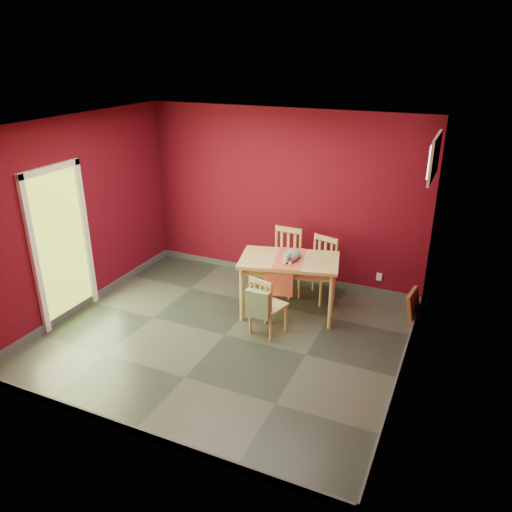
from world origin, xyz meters
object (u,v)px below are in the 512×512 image
at_px(cat, 292,253).
at_px(chair_near, 266,305).
at_px(dining_table, 289,266).
at_px(chair_far_right, 319,268).
at_px(chair_far_left, 284,260).
at_px(picture_frame, 413,306).
at_px(tote_bag, 258,304).

bearing_deg(cat, chair_near, -115.13).
height_order(dining_table, chair_near, same).
xyz_separation_m(chair_far_right, chair_near, (-0.31, -1.29, -0.05)).
bearing_deg(chair_far_left, picture_frame, -3.95).
distance_m(dining_table, chair_far_left, 0.75).
bearing_deg(cat, picture_frame, 4.05).
bearing_deg(cat, tote_bag, -114.72).
bearing_deg(chair_far_left, cat, -61.65).
relative_size(chair_far_left, chair_near, 1.19).
xyz_separation_m(chair_far_right, picture_frame, (1.40, -0.14, -0.26)).
xyz_separation_m(chair_far_right, cat, (-0.19, -0.68, 0.46)).
relative_size(chair_far_right, chair_near, 1.13).
height_order(dining_table, chair_far_left, chair_far_left).
bearing_deg(tote_bag, chair_near, 81.21).
xyz_separation_m(dining_table, picture_frame, (1.64, 0.50, -0.51)).
bearing_deg(dining_table, tote_bag, -96.39).
bearing_deg(picture_frame, dining_table, -162.95).
height_order(chair_far_right, tote_bag, chair_far_right).
bearing_deg(chair_far_left, chair_far_right, 0.55).
bearing_deg(chair_near, cat, 79.57).
relative_size(chair_far_right, picture_frame, 2.10).
height_order(chair_far_left, chair_far_right, chair_far_left).
distance_m(chair_far_left, chair_far_right, 0.56).
distance_m(dining_table, chair_near, 0.72).
distance_m(chair_far_left, tote_bag, 1.50).
relative_size(dining_table, chair_near, 1.78).
xyz_separation_m(tote_bag, picture_frame, (1.74, 1.35, -0.32)).
relative_size(dining_table, cat, 3.63).
bearing_deg(dining_table, cat, -37.90).
height_order(dining_table, chair_far_right, chair_far_right).
distance_m(dining_table, chair_far_right, 0.73).
bearing_deg(chair_far_right, dining_table, -110.63).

